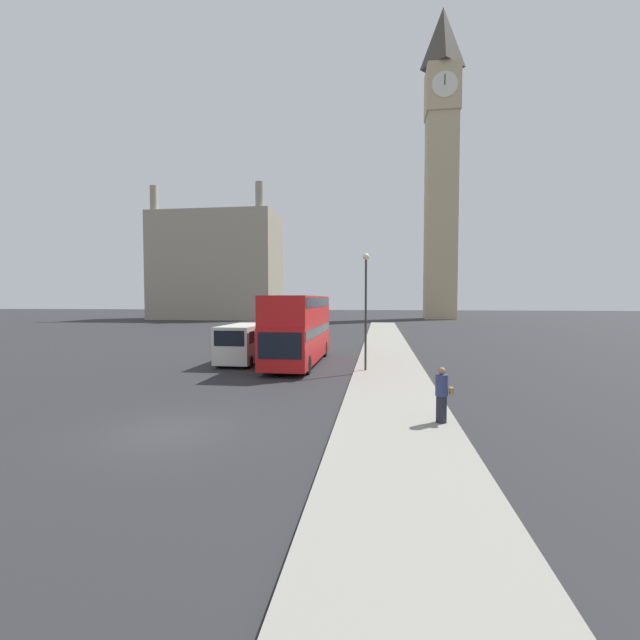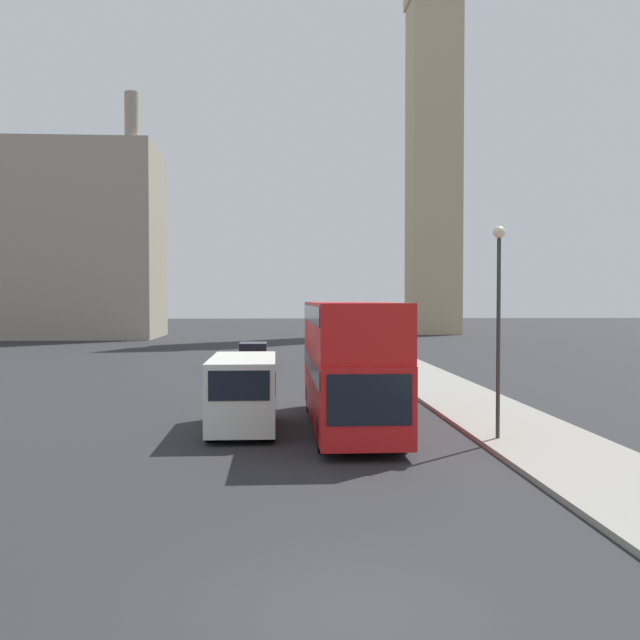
{
  "view_description": "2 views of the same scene",
  "coord_description": "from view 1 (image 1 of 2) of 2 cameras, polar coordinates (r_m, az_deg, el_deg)",
  "views": [
    {
      "loc": [
        6.35,
        -12.11,
        4.01
      ],
      "look_at": [
        2.51,
        15.47,
        2.66
      ],
      "focal_mm": 24.0,
      "sensor_mm": 36.0,
      "label": 1
    },
    {
      "loc": [
        -1.02,
        -9.68,
        4.32
      ],
      "look_at": [
        1.05,
        23.8,
        3.34
      ],
      "focal_mm": 40.0,
      "sensor_mm": 36.0,
      "label": 2
    }
  ],
  "objects": [
    {
      "name": "white_van",
      "position": [
        27.2,
        -10.23,
        -3.01
      ],
      "size": [
        2.14,
        5.21,
        2.41
      ],
      "color": "silver",
      "rests_on": "ground_plane"
    },
    {
      "name": "red_double_decker_bus",
      "position": [
        26.49,
        -2.83,
        -0.83
      ],
      "size": [
        2.59,
        10.34,
        4.21
      ],
      "color": "red",
      "rests_on": "ground_plane"
    },
    {
      "name": "parked_sedan",
      "position": [
        48.56,
        -2.55,
        -1.15
      ],
      "size": [
        1.89,
        4.78,
        1.56
      ],
      "color": "maroon",
      "rests_on": "ground_plane"
    },
    {
      "name": "clock_tower",
      "position": [
        95.73,
        15.88,
        19.69
      ],
      "size": [
        6.55,
        6.72,
        62.42
      ],
      "color": "tan",
      "rests_on": "ground_plane"
    },
    {
      "name": "ground_plane",
      "position": [
        14.25,
        -19.49,
        -13.74
      ],
      "size": [
        300.0,
        300.0,
        0.0
      ],
      "primitive_type": "plane",
      "color": "#28282B"
    },
    {
      "name": "pedestrian",
      "position": [
        14.1,
        15.93,
        -9.59
      ],
      "size": [
        0.55,
        0.39,
        1.74
      ],
      "color": "#23232D",
      "rests_on": "sidewalk_strip"
    },
    {
      "name": "sidewalk_strip",
      "position": [
        12.75,
        10.42,
        -15.26
      ],
      "size": [
        3.82,
        120.0,
        0.15
      ],
      "color": "gray",
      "rests_on": "ground_plane"
    },
    {
      "name": "street_lamp",
      "position": [
        23.32,
        6.13,
        3.35
      ],
      "size": [
        0.36,
        0.36,
        6.34
      ],
      "color": "#2D332D",
      "rests_on": "sidewalk_strip"
    },
    {
      "name": "building_block_distant",
      "position": [
        90.47,
        -13.58,
        6.93
      ],
      "size": [
        24.81,
        12.48,
        26.0
      ],
      "color": "#9E937F",
      "rests_on": "ground_plane"
    }
  ]
}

